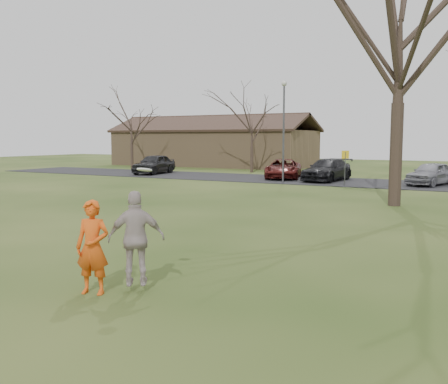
{
  "coord_description": "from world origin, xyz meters",
  "views": [
    {
      "loc": [
        5.75,
        -6.45,
        2.78
      ],
      "look_at": [
        0.0,
        4.0,
        1.5
      ],
      "focal_mm": 40.24,
      "sensor_mm": 36.0,
      "label": 1
    }
  ],
  "objects": [
    {
      "name": "parking_strip",
      "position": [
        0.0,
        25.0,
        0.02
      ],
      "size": [
        62.0,
        6.5,
        0.04
      ],
      "primitive_type": "cube",
      "color": "black",
      "rests_on": "ground"
    },
    {
      "name": "big_tree",
      "position": [
        2.0,
        15.0,
        7.0
      ],
      "size": [
        9.0,
        9.0,
        14.0
      ],
      "primitive_type": null,
      "color": "#352821",
      "rests_on": "ground"
    },
    {
      "name": "car_4",
      "position": [
        2.25,
        25.11,
        0.72
      ],
      "size": [
        2.75,
        4.31,
        1.37
      ],
      "primitive_type": "imported",
      "rotation": [
        0.0,
        0.0,
        -0.31
      ],
      "color": "gray",
      "rests_on": "parking_strip"
    },
    {
      "name": "car_3",
      "position": [
        -4.03,
        25.19,
        0.74
      ],
      "size": [
        2.43,
        5.02,
        1.41
      ],
      "primitive_type": "imported",
      "rotation": [
        0.0,
        0.0,
        -0.1
      ],
      "color": "black",
      "rests_on": "parking_strip"
    },
    {
      "name": "ground",
      "position": [
        0.0,
        0.0,
        0.0
      ],
      "size": [
        120.0,
        120.0,
        0.0
      ],
      "primitive_type": "plane",
      "color": "#1E380F",
      "rests_on": "ground"
    },
    {
      "name": "lamp_post",
      "position": [
        -6.0,
        22.5,
        3.97
      ],
      "size": [
        0.34,
        0.34,
        6.27
      ],
      "color": "#47474C",
      "rests_on": "ground"
    },
    {
      "name": "building",
      "position": [
        -20.0,
        38.0,
        1.93
      ],
      "size": [
        20.6,
        8.5,
        5.14
      ],
      "color": "#8C6D4C",
      "rests_on": "ground"
    },
    {
      "name": "catching_play",
      "position": [
        0.1,
        0.55,
        1.0
      ],
      "size": [
        1.06,
        0.93,
        2.14
      ],
      "color": "#AF9F9D",
      "rests_on": "ground"
    },
    {
      "name": "sign_yellow",
      "position": [
        -2.0,
        22.0,
        1.45
      ],
      "size": [
        0.35,
        0.35,
        2.08
      ],
      "color": "#47474C",
      "rests_on": "ground"
    },
    {
      "name": "car_0",
      "position": [
        -17.74,
        24.97,
        0.8
      ],
      "size": [
        2.34,
        4.64,
        1.52
      ],
      "primitive_type": "imported",
      "rotation": [
        0.0,
        0.0,
        0.13
      ],
      "color": "black",
      "rests_on": "parking_strip"
    },
    {
      "name": "car_2",
      "position": [
        -7.23,
        25.59,
        0.7
      ],
      "size": [
        3.47,
        5.19,
        1.32
      ],
      "primitive_type": "imported",
      "rotation": [
        0.0,
        0.0,
        0.29
      ],
      "color": "#561714",
      "rests_on": "parking_strip"
    },
    {
      "name": "player_defender",
      "position": [
        -0.54,
        0.11,
        0.85
      ],
      "size": [
        0.71,
        0.57,
        1.69
      ],
      "primitive_type": "imported",
      "rotation": [
        0.0,
        0.0,
        0.31
      ],
      "color": "#E05012",
      "rests_on": "ground"
    }
  ]
}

